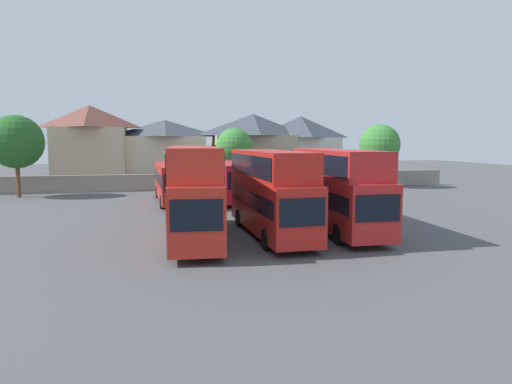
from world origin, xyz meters
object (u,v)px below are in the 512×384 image
at_px(bus_1, 193,187).
at_px(bus_6, 279,179).
at_px(house_terrace_far_right, 301,148).
at_px(bus_2, 270,188).
at_px(bus_4, 172,180).
at_px(bus_3, 337,186).
at_px(tree_behind_wall, 16,142).
at_px(house_terrace_centre, 165,151).
at_px(tree_right_of_lot, 380,145).
at_px(tree_left_of_lot, 234,147).
at_px(house_terrace_left, 91,145).
at_px(bus_5, 228,179).
at_px(house_terrace_right, 253,148).

distance_m(bus_1, bus_6, 17.43).
relative_size(bus_6, house_terrace_far_right, 1.25).
xyz_separation_m(bus_2, bus_4, (-4.96, 15.40, -0.78)).
bearing_deg(bus_6, house_terrace_far_right, 160.81).
height_order(bus_3, tree_behind_wall, tree_behind_wall).
xyz_separation_m(bus_2, house_terrace_centre, (-5.15, 33.89, 1.33)).
height_order(bus_2, tree_right_of_lot, tree_right_of_lot).
bearing_deg(bus_6, tree_left_of_lot, -167.25).
xyz_separation_m(bus_3, bus_6, (0.37, 14.70, -0.81)).
distance_m(bus_2, house_terrace_left, 35.63).
bearing_deg(bus_6, house_terrace_left, -129.64).
relative_size(bus_6, tree_left_of_lot, 1.76).
bearing_deg(bus_3, house_terrace_left, -149.69).
xyz_separation_m(bus_6, house_terrace_centre, (-9.69, 18.87, 2.12)).
bearing_deg(bus_5, bus_1, -18.38).
xyz_separation_m(bus_3, house_terrace_centre, (-9.32, 33.57, 1.31)).
bearing_deg(bus_2, house_terrace_left, -158.78).
distance_m(tree_left_of_lot, tree_behind_wall, 22.53).
height_order(bus_5, bus_6, bus_5).
bearing_deg(bus_3, bus_2, -84.47).
relative_size(bus_4, bus_5, 1.07).
bearing_deg(bus_4, house_terrace_left, -155.48).
relative_size(tree_behind_wall, tree_right_of_lot, 1.08).
bearing_deg(bus_4, bus_2, 15.10).
bearing_deg(house_terrace_left, tree_behind_wall, -117.10).
height_order(bus_2, tree_behind_wall, tree_behind_wall).
bearing_deg(bus_2, bus_6, 161.38).
height_order(bus_1, tree_left_of_lot, tree_left_of_lot).
relative_size(house_terrace_centre, tree_left_of_lot, 1.47).
height_order(bus_1, bus_4, bus_1).
bearing_deg(bus_1, bus_2, 92.05).
bearing_deg(house_terrace_centre, house_terrace_right, -5.18).
bearing_deg(house_terrace_centre, house_terrace_left, -172.49).
height_order(house_terrace_far_right, tree_behind_wall, house_terrace_far_right).
bearing_deg(house_terrace_left, bus_4, -62.72).
bearing_deg(bus_4, tree_left_of_lot, 145.88).
bearing_deg(bus_4, tree_right_of_lot, 105.77).
bearing_deg(house_terrace_left, bus_5, -50.99).
relative_size(tree_left_of_lot, tree_right_of_lot, 0.94).
xyz_separation_m(house_terrace_right, tree_right_of_lot, (12.76, -9.55, 0.46)).
distance_m(house_terrace_far_right, tree_behind_wall, 33.79).
distance_m(house_terrace_left, tree_behind_wall, 11.69).
distance_m(bus_4, house_terrace_centre, 18.61).
distance_m(tree_behind_wall, tree_right_of_lot, 37.96).
relative_size(bus_5, house_terrace_left, 1.15).
bearing_deg(house_terrace_right, bus_5, -109.04).
bearing_deg(house_terrace_right, bus_1, -107.46).
relative_size(bus_1, tree_right_of_lot, 1.60).
height_order(bus_1, house_terrace_far_right, house_terrace_far_right).
distance_m(house_terrace_left, house_terrace_right, 19.86).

